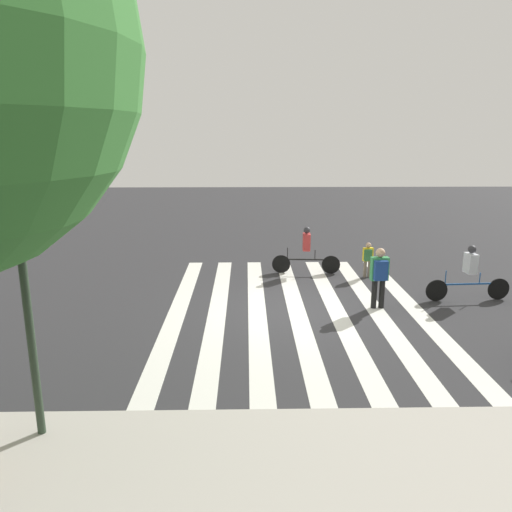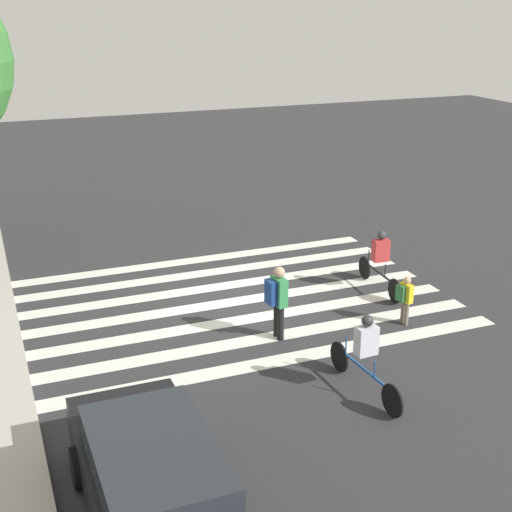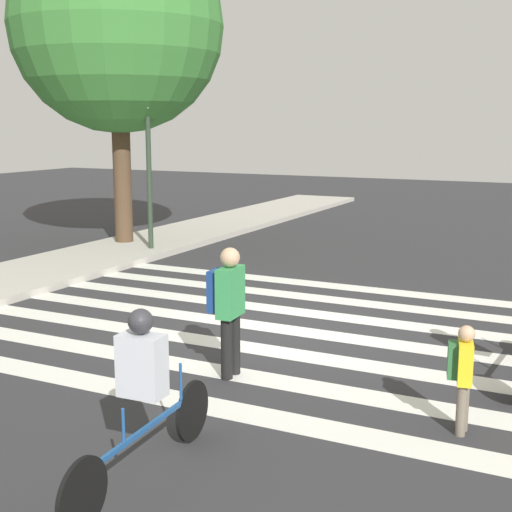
# 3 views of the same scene
# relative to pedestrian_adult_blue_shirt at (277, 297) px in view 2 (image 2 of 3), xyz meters

# --- Properties ---
(ground_plane) EXTENTS (60.00, 60.00, 0.00)m
(ground_plane) POSITION_rel_pedestrian_adult_blue_shirt_xyz_m (2.17, 0.14, -0.96)
(ground_plane) COLOR #2D2D30
(crosswalk_stripes) EXTENTS (6.73, 10.00, 0.01)m
(crosswalk_stripes) POSITION_rel_pedestrian_adult_blue_shirt_xyz_m (2.17, 0.14, -0.96)
(crosswalk_stripes) COLOR silver
(crosswalk_stripes) RESTS_ON ground_plane
(pedestrian_adult_blue_shirt) EXTENTS (0.47, 0.39, 1.64)m
(pedestrian_adult_blue_shirt) POSITION_rel_pedestrian_adult_blue_shirt_xyz_m (0.00, 0.00, 0.00)
(pedestrian_adult_blue_shirt) COLOR black
(pedestrian_adult_blue_shirt) RESTS_ON ground_plane
(pedestrian_adult_tall_backpack) EXTENTS (0.34, 0.31, 1.14)m
(pedestrian_adult_tall_backpack) POSITION_rel_pedestrian_adult_blue_shirt_xyz_m (-0.41, -2.92, -0.29)
(pedestrian_adult_tall_backpack) COLOR #6B6051
(pedestrian_adult_tall_backpack) RESTS_ON ground_plane
(cyclist_mid_street) EXTENTS (2.25, 0.42, 1.57)m
(cyclist_mid_street) POSITION_rel_pedestrian_adult_blue_shirt_xyz_m (1.51, -3.44, -0.10)
(cyclist_mid_street) COLOR black
(cyclist_mid_street) RESTS_ON ground_plane
(cyclist_near_curb) EXTENTS (2.39, 0.41, 1.57)m
(cyclist_near_curb) POSITION_rel_pedestrian_adult_blue_shirt_xyz_m (-2.67, -0.61, -0.10)
(cyclist_near_curb) COLOR black
(cyclist_near_curb) RESTS_ON ground_plane
(car_parked_far_curb) EXTENTS (4.76, 1.88, 1.46)m
(car_parked_far_curb) POSITION_rel_pedestrian_adult_blue_shirt_xyz_m (-4.91, 3.88, -0.21)
(car_parked_far_curb) COLOR black
(car_parked_far_curb) RESTS_ON ground_plane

